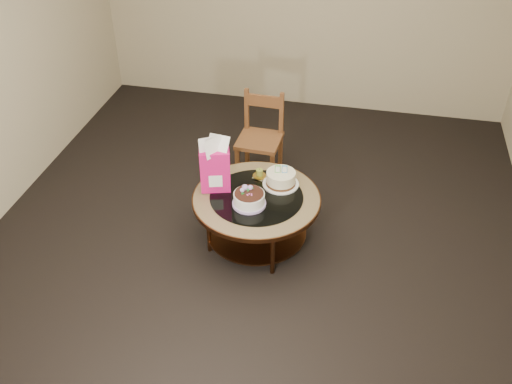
% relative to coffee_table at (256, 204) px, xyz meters
% --- Properties ---
extents(ground, '(5.00, 5.00, 0.00)m').
position_rel_coffee_table_xyz_m(ground, '(-0.00, 0.00, -0.38)').
color(ground, black).
rests_on(ground, ground).
extents(room_walls, '(4.52, 5.02, 2.61)m').
position_rel_coffee_table_xyz_m(room_walls, '(-0.00, 0.00, 1.16)').
color(room_walls, tan).
rests_on(room_walls, ground).
extents(coffee_table, '(1.02, 1.02, 0.46)m').
position_rel_coffee_table_xyz_m(coffee_table, '(0.00, 0.00, 0.00)').
color(coffee_table, '#5A3219').
rests_on(coffee_table, ground).
extents(decorated_cake, '(0.26, 0.26, 0.15)m').
position_rel_coffee_table_xyz_m(decorated_cake, '(-0.03, -0.11, 0.13)').
color(decorated_cake, '#B194D2').
rests_on(decorated_cake, coffee_table).
extents(cream_cake, '(0.29, 0.29, 0.19)m').
position_rel_coffee_table_xyz_m(cream_cake, '(0.16, 0.20, 0.14)').
color(cream_cake, white).
rests_on(cream_cake, coffee_table).
extents(gift_bag, '(0.26, 0.22, 0.47)m').
position_rel_coffee_table_xyz_m(gift_bag, '(-0.34, 0.03, 0.31)').
color(gift_bag, '#EC1678').
rests_on(gift_bag, coffee_table).
extents(pillar_candle, '(0.11, 0.11, 0.08)m').
position_rel_coffee_table_xyz_m(pillar_candle, '(-0.03, 0.26, 0.11)').
color(pillar_candle, '#E9D360').
rests_on(pillar_candle, coffee_table).
extents(dining_chair, '(0.41, 0.41, 0.84)m').
position_rel_coffee_table_xyz_m(dining_chair, '(-0.16, 0.93, 0.05)').
color(dining_chair, brown).
rests_on(dining_chair, ground).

